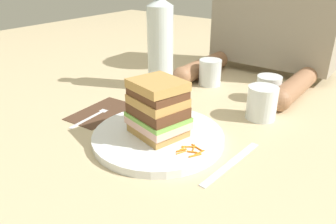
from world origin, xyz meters
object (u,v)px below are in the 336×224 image
at_px(main_plate, 160,136).
at_px(juice_glass, 262,105).
at_px(fork, 96,114).
at_px(knife, 230,164).
at_px(empty_tumbler_1, 268,88).
at_px(napkin_dark, 102,112).
at_px(sandwich, 159,108).
at_px(empty_tumbler_0, 210,72).
at_px(water_bottle, 160,43).

height_order(main_plate, juice_glass, juice_glass).
height_order(main_plate, fork, main_plate).
xyz_separation_m(knife, empty_tumbler_1, (-0.07, 0.36, 0.03)).
bearing_deg(napkin_dark, knife, -1.73).
distance_m(fork, juice_glass, 0.43).
bearing_deg(fork, sandwich, 0.86).
bearing_deg(juice_glass, empty_tumbler_0, 149.77).
xyz_separation_m(fork, knife, (0.38, 0.01, -0.00)).
relative_size(water_bottle, empty_tumbler_0, 3.84).
distance_m(sandwich, napkin_dark, 0.23).
xyz_separation_m(main_plate, knife, (0.17, 0.01, -0.01)).
xyz_separation_m(napkin_dark, empty_tumbler_0, (0.12, 0.36, 0.04)).
bearing_deg(sandwich, main_plate, 123.10).
relative_size(napkin_dark, juice_glass, 2.08).
bearing_deg(water_bottle, sandwich, -51.58).
xyz_separation_m(juice_glass, empty_tumbler_1, (-0.03, 0.13, -0.00)).
bearing_deg(empty_tumbler_0, empty_tumbler_1, -2.27).
bearing_deg(empty_tumbler_0, main_plate, -75.47).
height_order(sandwich, juice_glass, sandwich).
distance_m(knife, empty_tumbler_1, 0.37).
bearing_deg(empty_tumbler_1, fork, -129.86).
bearing_deg(napkin_dark, sandwich, -5.07).
distance_m(knife, empty_tumbler_0, 0.46).
bearing_deg(napkin_dark, fork, -84.45).
xyz_separation_m(main_plate, empty_tumbler_1, (0.10, 0.37, 0.03)).
bearing_deg(empty_tumbler_1, main_plate, -105.14).
distance_m(juice_glass, empty_tumbler_0, 0.27).
relative_size(main_plate, empty_tumbler_1, 4.14).
height_order(fork, juice_glass, juice_glass).
distance_m(sandwich, juice_glass, 0.28).
bearing_deg(napkin_dark, empty_tumbler_0, 72.07).
distance_m(napkin_dark, knife, 0.39).
bearing_deg(fork, knife, 1.57).
xyz_separation_m(fork, juice_glass, (0.35, 0.25, 0.03)).
height_order(water_bottle, empty_tumbler_0, water_bottle).
xyz_separation_m(main_plate, juice_glass, (0.13, 0.24, 0.03)).
relative_size(napkin_dark, water_bottle, 0.56).
height_order(juice_glass, water_bottle, water_bottle).
relative_size(sandwich, fork, 0.84).
height_order(juice_glass, empty_tumbler_0, juice_glass).
height_order(main_plate, empty_tumbler_0, empty_tumbler_0).
bearing_deg(knife, fork, -178.43).
bearing_deg(napkin_dark, juice_glass, 32.83).
height_order(sandwich, knife, sandwich).
relative_size(main_plate, napkin_dark, 1.67).
height_order(knife, water_bottle, water_bottle).
bearing_deg(main_plate, sandwich, -56.90).
bearing_deg(napkin_dark, main_plate, -4.92).
relative_size(sandwich, knife, 0.70).
distance_m(napkin_dark, empty_tumbler_0, 0.38).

